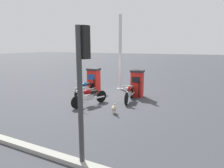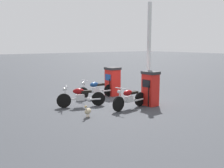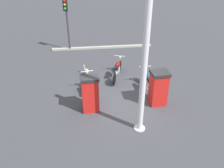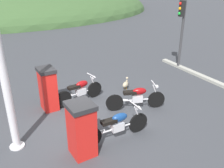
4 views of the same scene
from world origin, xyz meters
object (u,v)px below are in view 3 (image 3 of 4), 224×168
object	(u,v)px
wandering_duck	(86,70)
fuel_pump_near	(158,88)
fuel_pump_far	(90,94)
motorcycle_far_pump	(90,86)
motorcycle_near_pump	(148,81)
roadside_traffic_light	(66,15)
canopy_support_pole	(144,72)
motorcycle_extra	(117,69)

from	to	relation	value
wandering_duck	fuel_pump_near	bearing A→B (deg)	-139.11
fuel_pump_near	fuel_pump_far	bearing A→B (deg)	90.00
fuel_pump_near	wandering_duck	xyz separation A→B (m)	(3.16, 2.73, -0.52)
fuel_pump_far	motorcycle_far_pump	bearing A→B (deg)	-3.77
motorcycle_near_pump	motorcycle_far_pump	distance (m)	2.62
fuel_pump_near	fuel_pump_far	world-z (taller)	fuel_pump_far
motorcycle_far_pump	roadside_traffic_light	distance (m)	6.02
fuel_pump_far	canopy_support_pole	size ratio (longest dim) A/B	0.32
fuel_pump_far	fuel_pump_near	bearing A→B (deg)	-90.00
motorcycle_near_pump	wandering_duck	xyz separation A→B (m)	(2.07, 2.66, -0.24)
motorcycle_extra	canopy_support_pole	xyz separation A→B (m)	(-4.03, -0.03, 1.82)
fuel_pump_far	motorcycle_far_pump	xyz separation A→B (m)	(1.13, -0.07, -0.31)
wandering_duck	canopy_support_pole	size ratio (longest dim) A/B	0.10
motorcycle_extra	wandering_duck	bearing A→B (deg)	69.78
fuel_pump_far	motorcycle_near_pump	bearing A→B (deg)	-67.99
motorcycle_far_pump	fuel_pump_far	bearing A→B (deg)	176.23
fuel_pump_near	roadside_traffic_light	bearing A→B (deg)	27.54
fuel_pump_far	wandering_duck	world-z (taller)	fuel_pump_far
canopy_support_pole	fuel_pump_far	bearing A→B (deg)	48.15
fuel_pump_far	motorcycle_extra	bearing A→B (deg)	-31.37
wandering_duck	motorcycle_extra	bearing A→B (deg)	-110.22
fuel_pump_far	wandering_duck	size ratio (longest dim) A/B	3.06
fuel_pump_near	motorcycle_near_pump	world-z (taller)	fuel_pump_near
fuel_pump_near	wandering_duck	size ratio (longest dim) A/B	3.00
wandering_duck	fuel_pump_far	bearing A→B (deg)	179.36
motorcycle_extra	wandering_duck	world-z (taller)	motorcycle_extra
motorcycle_extra	canopy_support_pole	size ratio (longest dim) A/B	0.41
fuel_pump_near	roadside_traffic_light	world-z (taller)	roadside_traffic_light
motorcycle_far_pump	wandering_duck	distance (m)	2.04
motorcycle_near_pump	roadside_traffic_light	bearing A→B (deg)	31.32
motorcycle_extra	roadside_traffic_light	world-z (taller)	roadside_traffic_light
fuel_pump_far	motorcycle_extra	size ratio (longest dim) A/B	0.77
fuel_pump_near	motorcycle_far_pump	world-z (taller)	fuel_pump_near
motorcycle_extra	fuel_pump_far	bearing A→B (deg)	148.63
fuel_pump_near	motorcycle_near_pump	distance (m)	1.13
motorcycle_extra	canopy_support_pole	distance (m)	4.42
fuel_pump_far	roadside_traffic_light	world-z (taller)	roadside_traffic_light
motorcycle_extra	wandering_duck	size ratio (longest dim) A/B	3.99
motorcycle_extra	fuel_pump_near	bearing A→B (deg)	-155.31
fuel_pump_far	motorcycle_extra	distance (m)	3.05
roadside_traffic_light	canopy_support_pole	bearing A→B (deg)	-163.83
fuel_pump_near	fuel_pump_far	distance (m)	2.77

